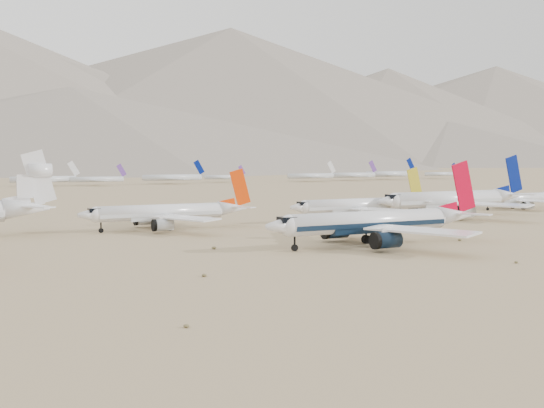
# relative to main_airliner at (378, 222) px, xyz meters

# --- Properties ---
(ground) EXTENTS (7000.00, 7000.00, 0.00)m
(ground) POSITION_rel_main_airliner_xyz_m (-3.49, -4.23, -5.02)
(ground) COLOR #927655
(ground) RESTS_ON ground
(main_airliner) EXTENTS (51.72, 50.51, 18.25)m
(main_airliner) POSITION_rel_main_airliner_xyz_m (0.00, 0.00, 0.00)
(main_airliner) COLOR white
(main_airliner) RESTS_ON ground
(row2_navy_widebody) EXTENTS (55.55, 54.32, 19.76)m
(row2_navy_widebody) POSITION_rel_main_airliner_xyz_m (62.42, 45.40, 0.50)
(row2_navy_widebody) COLOR white
(row2_navy_widebody) RESTS_ON ground
(row2_gold_tail) EXTENTS (44.71, 43.73, 15.92)m
(row2_gold_tail) POSITION_rel_main_airliner_xyz_m (28.75, 48.94, -0.57)
(row2_gold_tail) COLOR white
(row2_gold_tail) RESTS_ON ground
(row2_orange_tail) EXTENTS (44.52, 43.55, 15.88)m
(row2_orange_tail) POSITION_rel_main_airliner_xyz_m (-30.08, 51.08, -0.56)
(row2_orange_tail) COLOR white
(row2_orange_tail) RESTS_ON ground
(row2_blue_far) EXTENTS (38.99, 38.12, 13.86)m
(row2_blue_far) POSITION_rel_main_airliner_xyz_m (106.66, 59.77, -1.16)
(row2_blue_far) COLOR white
(row2_blue_far) RESTS_ON ground
(distant_storage_row) EXTENTS (607.56, 54.78, 16.33)m
(distant_storage_row) POSITION_rel_main_airliner_xyz_m (26.92, 335.32, -0.52)
(distant_storage_row) COLOR silver
(distant_storage_row) RESTS_ON ground
(foothills) EXTENTS (4637.50, 1395.00, 155.00)m
(foothills) POSITION_rel_main_airliner_xyz_m (523.18, 1095.77, 62.13)
(foothills) COLOR slate
(foothills) RESTS_ON ground
(desert_scrub) EXTENTS (261.14, 121.67, 0.65)m
(desert_scrub) POSITION_rel_main_airliner_xyz_m (-11.57, -30.63, -4.72)
(desert_scrub) COLOR brown
(desert_scrub) RESTS_ON ground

